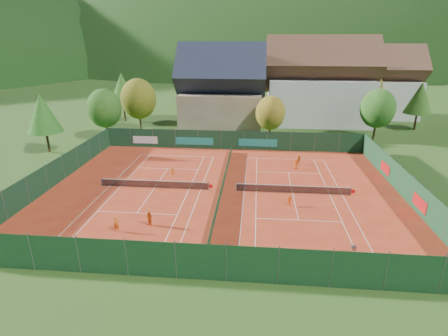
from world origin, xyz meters
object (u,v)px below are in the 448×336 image
at_px(chalet, 222,94).
at_px(player_right_near, 289,201).
at_px(player_left_near, 116,225).
at_px(player_right_far_a, 296,164).
at_px(hotel_block_b, 378,86).
at_px(player_right_far_b, 299,160).
at_px(player_left_far, 173,172).
at_px(player_left_mid, 149,219).
at_px(ball_hopper, 354,248).
at_px(hotel_block_a, 319,87).

bearing_deg(chalet, player_right_near, -72.76).
distance_m(player_left_near, player_right_far_a, 25.24).
height_order(hotel_block_b, player_right_far_b, hotel_block_b).
bearing_deg(player_left_far, player_right_far_b, -141.40).
bearing_deg(player_left_mid, player_right_far_b, 84.74).
bearing_deg(chalet, player_left_far, -98.02).
xyz_separation_m(hotel_block_b, player_left_mid, (-35.97, -52.83, -5.86)).
height_order(chalet, player_right_near, chalet).
bearing_deg(player_right_near, ball_hopper, -94.59).
height_order(hotel_block_a, player_right_far_b, hotel_block_a).
distance_m(ball_hopper, player_left_far, 24.07).
distance_m(ball_hopper, player_right_far_b, 21.60).
distance_m(hotel_block_a, ball_hopper, 48.36).
relative_size(player_left_far, player_right_far_b, 0.91).
xyz_separation_m(ball_hopper, player_right_far_a, (-2.68, 19.58, 0.09)).
distance_m(hotel_block_b, player_right_near, 52.82).
distance_m(chalet, hotel_block_b, 35.85).
bearing_deg(player_right_far_b, player_right_near, 40.20).
bearing_deg(chalet, player_left_mid, -94.37).
bearing_deg(ball_hopper, hotel_block_a, 84.95).
xyz_separation_m(chalet, ball_hopper, (14.78, -41.69, -6.07)).
distance_m(hotel_block_a, hotel_block_b, 16.14).
height_order(player_right_near, player_right_far_b, player_right_far_b).
xyz_separation_m(ball_hopper, player_left_near, (-20.43, 1.65, 0.16)).
bearing_deg(player_left_near, hotel_block_a, 52.04).
xyz_separation_m(player_left_far, player_right_far_a, (15.81, 4.16, 0.03)).
bearing_deg(hotel_block_a, player_right_far_a, -103.78).
xyz_separation_m(player_left_mid, player_left_far, (-0.73, 12.56, -0.15)).
height_order(chalet, player_right_far_a, chalet).
bearing_deg(player_left_mid, player_left_near, -120.86).
xyz_separation_m(chalet, player_left_mid, (-2.97, -38.83, -5.87)).
bearing_deg(chalet, player_left_near, -98.03).
bearing_deg(hotel_block_a, player_left_far, -125.13).
xyz_separation_m(hotel_block_b, player_right_far_b, (-20.33, -34.19, -5.95)).
distance_m(player_left_far, player_right_near, 15.72).
relative_size(player_left_mid, player_right_near, 1.28).
xyz_separation_m(ball_hopper, player_right_near, (-4.44, 8.35, 0.04)).
xyz_separation_m(player_left_mid, player_right_far_a, (15.08, 16.72, -0.11)).
bearing_deg(chalet, hotel_block_a, 17.53).
distance_m(chalet, player_left_mid, 39.38).
bearing_deg(player_right_near, hotel_block_b, 31.84).
height_order(hotel_block_b, player_left_far, hotel_block_b).
bearing_deg(player_right_far_b, chalet, -97.62).
xyz_separation_m(hotel_block_a, player_left_far, (-22.70, -32.26, -6.77)).
distance_m(player_right_far_a, player_right_far_b, 2.00).
relative_size(ball_hopper, player_right_far_b, 0.60).
bearing_deg(player_left_near, player_left_mid, 14.59).
relative_size(player_right_far_a, player_right_far_b, 0.96).
bearing_deg(player_right_far_a, hotel_block_b, -114.38).
bearing_deg(player_right_far_a, player_right_near, 86.75).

